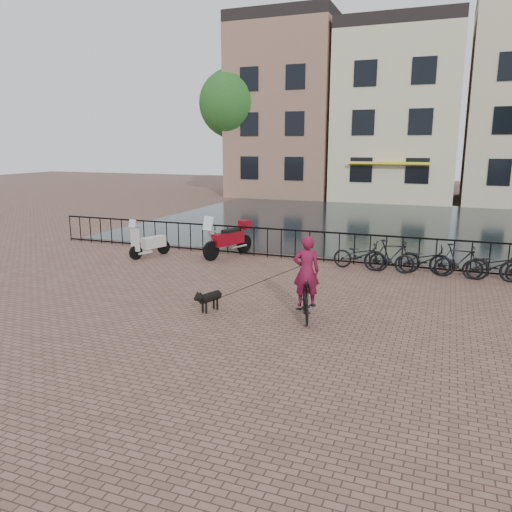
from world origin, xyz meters
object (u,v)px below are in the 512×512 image
(dog, at_px, (210,300))
(scooter, at_px, (150,237))
(cyclist, at_px, (306,283))
(motorcycle, at_px, (228,235))

(dog, height_order, scooter, scooter)
(dog, xyz_separation_m, scooter, (-4.53, 4.50, 0.44))
(dog, relative_size, scooter, 0.53)
(cyclist, distance_m, dog, 2.32)
(scooter, bearing_deg, cyclist, -11.96)
(dog, height_order, motorcycle, motorcycle)
(cyclist, height_order, scooter, cyclist)
(dog, bearing_deg, scooter, 154.86)
(scooter, bearing_deg, dog, -24.78)
(cyclist, relative_size, scooter, 1.41)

